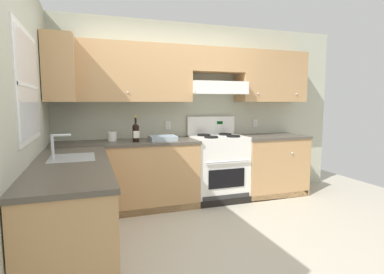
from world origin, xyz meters
The scene contains 9 objects.
ground_plane centered at (0.00, 0.00, 0.00)m, with size 7.04×7.04×0.00m, color #B2AA99.
wall_back centered at (0.40, 1.53, 1.48)m, with size 4.68×0.57×2.55m.
wall_left centered at (-1.59, 0.23, 1.34)m, with size 0.47×4.00×2.55m.
counter_back_run centered at (0.15, 1.24, 0.45)m, with size 3.60×0.65×0.91m.
counter_left_run centered at (-1.24, 0.00, 0.46)m, with size 0.63×1.91×1.13m.
stove centered at (0.67, 1.25, 0.48)m, with size 0.76×0.62×1.20m.
wine_bottle centered at (-0.52, 1.15, 1.04)m, with size 0.08×0.09×0.33m.
bowl centered at (-0.16, 1.18, 0.93)m, with size 0.35×0.28×0.06m.
paper_towel_roll centered at (-0.80, 1.34, 0.97)m, with size 0.11×0.11×0.12m.
Camera 1 is at (-1.10, -2.77, 1.42)m, focal length 28.74 mm.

